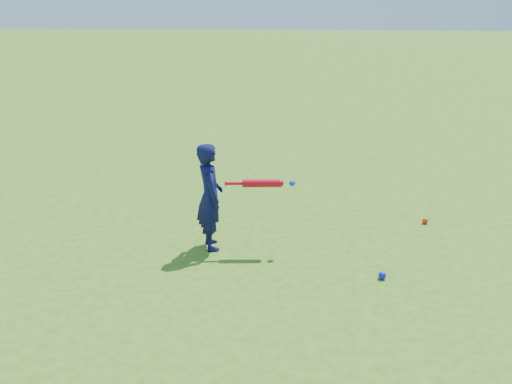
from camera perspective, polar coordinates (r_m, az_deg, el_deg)
ground at (r=6.67m, az=-7.53°, el=-4.58°), size 80.00×80.00×0.00m
child at (r=6.19m, az=-4.64°, el=-0.47°), size 0.41×0.50×1.19m
ground_ball_red at (r=7.30m, az=16.55°, el=-2.79°), size 0.07×0.07×0.07m
ground_ball_blue at (r=5.83m, az=12.50°, el=-8.14°), size 0.08×0.08×0.08m
bat_swing at (r=6.08m, az=0.84°, el=0.87°), size 0.76×0.13×0.09m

